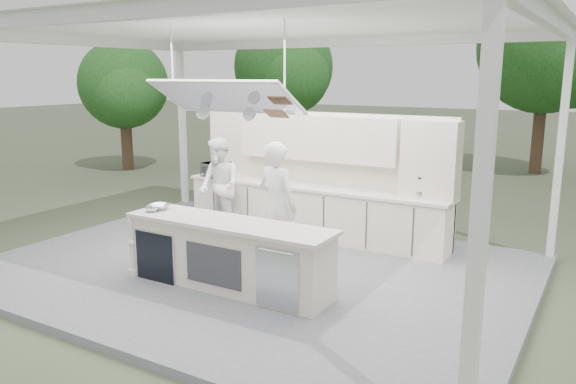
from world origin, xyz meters
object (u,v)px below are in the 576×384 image
Objects in this scene: head_chef at (277,207)px; sous_chef at (219,186)px; demo_island at (227,254)px; back_counter at (312,211)px.

head_chef is 2.28m from sous_chef.
head_chef is at bearing 77.76° from demo_island.
back_counter is 1.78m from sous_chef.
back_counter is 2.59× the size of head_chef.
demo_island is 0.61× the size of back_counter.
head_chef is (0.39, -1.83, 0.50)m from back_counter.
sous_chef reaches higher than demo_island.
sous_chef reaches higher than back_counter.
demo_island is at bearing 91.46° from head_chef.
head_chef is 1.10× the size of sous_chef.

